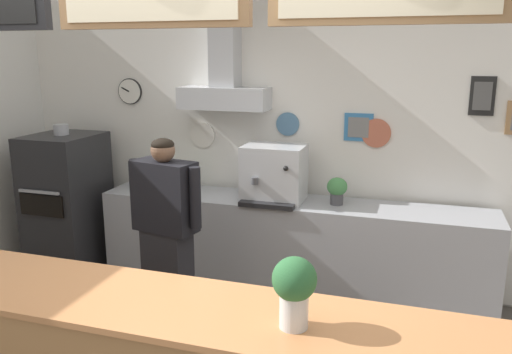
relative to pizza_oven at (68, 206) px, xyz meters
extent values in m
cube|color=#9E9E99|center=(2.04, 0.60, 0.73)|extent=(5.45, 0.12, 2.88)
cube|color=white|center=(2.04, 0.54, 0.73)|extent=(5.41, 0.01, 2.84)
cylinder|color=black|center=(0.45, 0.52, 1.08)|extent=(0.26, 0.02, 0.26)
cylinder|color=white|center=(0.45, 0.51, 1.08)|extent=(0.24, 0.01, 0.24)
cube|color=black|center=(0.41, 0.50, 1.10)|extent=(0.09, 0.01, 0.05)
cylinder|color=white|center=(1.22, 0.52, 0.68)|extent=(0.25, 0.02, 0.25)
cylinder|color=teal|center=(2.07, 0.52, 0.82)|extent=(0.21, 0.02, 0.21)
cylinder|color=#C1664C|center=(2.86, 0.52, 0.77)|extent=(0.25, 0.02, 0.25)
cube|color=black|center=(3.69, 0.52, 1.12)|extent=(0.19, 0.02, 0.32)
cube|color=#4F4F4F|center=(3.69, 0.51, 1.12)|extent=(0.14, 0.01, 0.23)
cube|color=teal|center=(2.71, 0.52, 0.82)|extent=(0.25, 0.02, 0.24)
cube|color=slate|center=(2.71, 0.51, 0.82)|extent=(0.18, 0.01, 0.18)
cube|color=#B7BABF|center=(1.50, 0.39, 1.05)|extent=(0.83, 0.31, 0.20)
cube|color=#B7BABF|center=(1.50, 0.42, 1.64)|extent=(0.24, 0.24, 0.97)
cube|color=#CF8550|center=(2.04, -2.13, 0.33)|extent=(4.78, 0.59, 0.03)
cube|color=#A3A5AD|center=(2.19, 0.20, -0.26)|extent=(3.47, 0.56, 0.89)
cube|color=gray|center=(2.19, 0.20, -0.55)|extent=(3.30, 0.51, 0.02)
cube|color=#232326|center=(0.00, 0.00, 0.00)|extent=(0.61, 0.70, 1.41)
cube|color=black|center=(0.00, -0.36, 0.11)|extent=(0.46, 0.02, 0.20)
cube|color=#A3A5AD|center=(0.00, -0.38, 0.24)|extent=(0.42, 0.02, 0.02)
cylinder|color=#A3A5AD|center=(0.00, 0.00, 0.75)|extent=(0.14, 0.14, 0.10)
cube|color=#232328|center=(1.51, -0.86, -0.25)|extent=(0.38, 0.27, 0.90)
cube|color=black|center=(1.51, -0.86, 0.45)|extent=(0.49, 0.31, 0.51)
cylinder|color=black|center=(1.78, -0.91, 0.48)|extent=(0.08, 0.08, 0.44)
cylinder|color=black|center=(1.25, -0.80, 0.48)|extent=(0.08, 0.08, 0.44)
sphere|color=brown|center=(1.51, -0.86, 0.79)|extent=(0.17, 0.17, 0.17)
ellipsoid|color=black|center=(1.51, -0.86, 0.83)|extent=(0.16, 0.16, 0.10)
cube|color=silver|center=(2.04, 0.18, 0.43)|extent=(0.53, 0.39, 0.49)
cylinder|color=#4C4C51|center=(1.93, -0.04, 0.41)|extent=(0.06, 0.06, 0.06)
cube|color=black|center=(2.04, -0.05, 0.21)|extent=(0.48, 0.10, 0.04)
sphere|color=black|center=(2.20, -0.03, 0.53)|extent=(0.04, 0.04, 0.04)
cylinder|color=#4C4C51|center=(0.68, 0.21, 0.23)|extent=(0.11, 0.11, 0.08)
ellipsoid|color=#2D6638|center=(0.68, 0.21, 0.33)|extent=(0.18, 0.18, 0.16)
cylinder|color=#4C4C51|center=(2.59, 0.22, 0.23)|extent=(0.11, 0.11, 0.10)
ellipsoid|color=#47894C|center=(2.59, 0.22, 0.34)|extent=(0.17, 0.17, 0.16)
cylinder|color=#4C4C51|center=(1.09, 0.23, 0.23)|extent=(0.12, 0.12, 0.08)
ellipsoid|color=#5B844C|center=(1.09, 0.23, 0.35)|extent=(0.24, 0.24, 0.21)
cylinder|color=silver|center=(2.78, -2.17, 0.42)|extent=(0.12, 0.12, 0.15)
cylinder|color=gray|center=(2.78, -2.17, 0.37)|extent=(0.11, 0.11, 0.05)
ellipsoid|color=#2D6638|center=(2.78, -2.17, 0.56)|extent=(0.19, 0.19, 0.19)
camera|label=1|loc=(3.22, -4.10, 1.46)|focal=36.60mm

